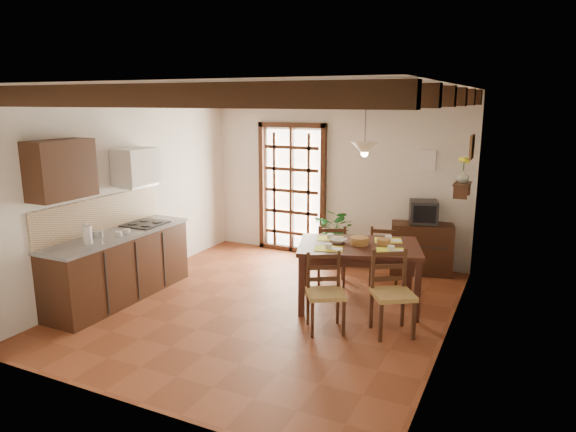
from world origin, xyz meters
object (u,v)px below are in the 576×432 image
Objects in this scene: chair_far_right at (384,267)px; chair_far_left at (331,265)px; potted_plant at (337,231)px; pendant_lamp at (365,147)px; sideboard at (421,249)px; crt_tv at (423,212)px; kitchen_counter at (119,265)px; dining_table at (359,253)px; chair_near_right at (392,308)px; chair_near_left at (325,307)px.

chair_far_left is at bearing 5.52° from chair_far_right.
pendant_lamp reaches higher than potted_plant.
chair_far_left is 0.45× the size of potted_plant.
potted_plant is at bearing -46.78° from chair_far_right.
sideboard is 1.10× the size of pendant_lamp.
crt_tv is (-0.00, -0.01, 0.59)m from sideboard.
kitchen_counter is 2.44× the size of chair_far_right.
chair_far_left is at bearing -74.98° from potted_plant.
dining_table is at bearing 20.83° from kitchen_counter.
chair_far_left is at bearing 101.02° from chair_near_right.
pendant_lamp reaches higher than dining_table.
sideboard is at bearing -127.30° from chair_far_right.
pendant_lamp is at bearing 96.72° from chair_near_right.
dining_table is 0.98m from chair_far_left.
chair_far_right is 1.13m from crt_tv.
chair_far_right is at bearing -130.76° from crt_tv.
dining_table is at bearing -60.64° from potted_plant.
chair_near_right is at bearing 8.14° from kitchen_counter.
dining_table is 1.75m from potted_plant.
chair_far_left reaches higher than dining_table.
kitchen_counter is at bearing 154.78° from chair_near_right.
chair_far_right is 1.20m from potted_plant.
chair_near_right is 1.58m from chair_far_right.
chair_far_right is at bearing 75.05° from chair_near_right.
chair_near_right is 2.31m from sideboard.
dining_table is 3.57× the size of crt_tv.
pendant_lamp is at bearing 51.58° from chair_near_left.
crt_tv reaches higher than chair_near_right.
potted_plant is (-1.33, -0.17, 0.17)m from sideboard.
chair_near_left is at bearing 165.19° from chair_near_right.
kitchen_counter is 2.66× the size of pendant_lamp.
crt_tv is at bearing -103.90° from sideboard.
kitchen_counter is 1.11× the size of potted_plant.
sideboard is at bearing 73.09° from pendant_lamp.
crt_tv reaches higher than chair_near_left.
kitchen_counter is 1.27× the size of dining_table.
potted_plant is at bearing 100.86° from dining_table.
chair_far_right reaches higher than sideboard.
potted_plant reaches higher than chair_far_left.
dining_table is at bearing 69.59° from chair_far_right.
kitchen_counter reaches higher than crt_tv.
potted_plant is (-1.46, 2.14, 0.26)m from chair_near_right.
chair_near_left is at bearing -72.88° from potted_plant.
sideboard is at bearing 7.12° from potted_plant.
crt_tv is at bearing -158.62° from chair_far_left.
dining_table is 0.97m from chair_near_right.
potted_plant reaches higher than kitchen_counter.
chair_far_right is (-0.50, 1.49, -0.02)m from chair_near_right.
chair_near_right is 1.96× the size of crt_tv.
crt_tv is 1.98m from pendant_lamp.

